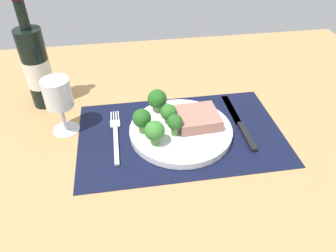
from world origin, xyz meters
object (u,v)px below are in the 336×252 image
Objects in this scene: plate at (181,131)px; steak at (197,118)px; fork at (116,135)px; wine_glass at (58,97)px; wine_bottle at (37,68)px; knife at (241,125)px.

steak is at bearing 17.69° from plate.
wine_glass is (-11.72, 4.53, 8.89)cm from fork.
wine_bottle reaches higher than steak.
knife is at bearing -3.79° from fork.
fork is 1.40× the size of wine_glass.
wine_glass is (-26.96, 5.95, 8.34)cm from plate.
knife is (30.21, -0.89, 0.05)cm from fork.
wine_bottle reaches higher than wine_glass.
fork is at bearing 175.05° from knife.
knife is 52.46cm from wine_bottle.
plate is 4.90cm from steak.
knife is at bearing -4.26° from steak.
steak is 0.71× the size of wine_glass.
fork is at bearing -43.75° from wine_bottle.
steak is 32.08cm from wine_glass.
plate is 15.32cm from fork.
fork is 30.23cm from knife.
knife is 43.19cm from wine_glass.
wine_bottle is (-18.00, 17.23, 10.01)cm from fork.
plate is at bearing 178.77° from knife.
wine_glass is (-41.93, 5.42, 8.83)cm from knife.
fork is at bearing 179.74° from steak.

